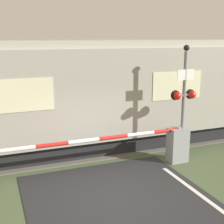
# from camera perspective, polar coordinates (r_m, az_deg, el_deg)

# --- Properties ---
(ground_plane) EXTENTS (80.00, 80.00, 0.00)m
(ground_plane) POSITION_cam_1_polar(r_m,az_deg,el_deg) (8.10, 0.79, -15.12)
(ground_plane) COLOR #475638
(track_bed) EXTENTS (36.00, 3.20, 0.13)m
(track_bed) POSITION_cam_1_polar(r_m,az_deg,el_deg) (11.48, -6.63, -6.20)
(track_bed) COLOR #666056
(track_bed) RESTS_ON ground_plane
(train) EXTENTS (18.66, 3.12, 3.78)m
(train) POSITION_cam_1_polar(r_m,az_deg,el_deg) (12.16, 7.76, 4.20)
(train) COLOR black
(train) RESTS_ON ground_plane
(crossing_barrier) EXTENTS (6.58, 0.44, 1.17)m
(crossing_barrier) POSITION_cam_1_polar(r_m,az_deg,el_deg) (9.81, 8.81, -5.79)
(crossing_barrier) COLOR gray
(crossing_barrier) RESTS_ON ground_plane
(signal_post) EXTENTS (0.84, 0.26, 3.66)m
(signal_post) POSITION_cam_1_polar(r_m,az_deg,el_deg) (9.84, 13.03, 2.65)
(signal_post) COLOR gray
(signal_post) RESTS_ON ground_plane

